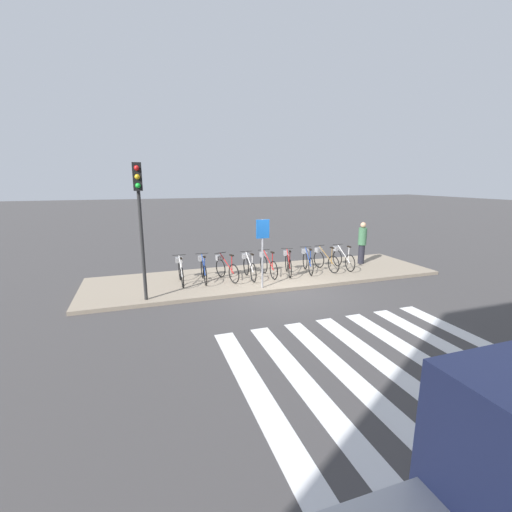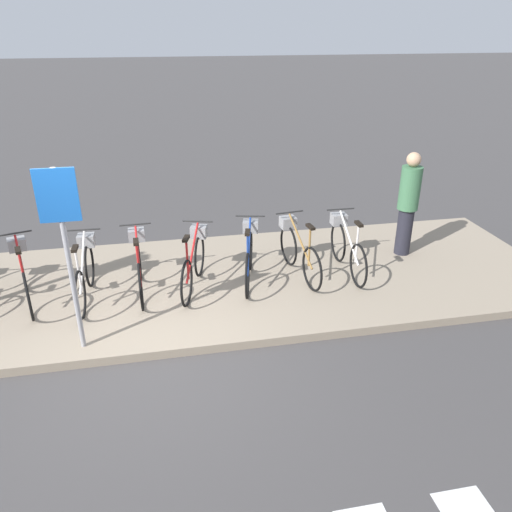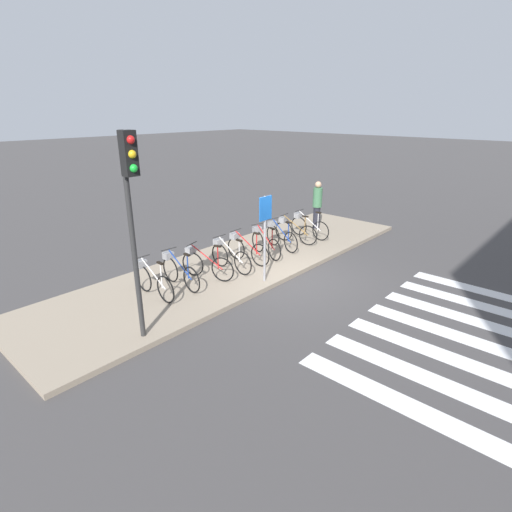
{
  "view_description": "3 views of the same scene",
  "coord_description": "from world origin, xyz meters",
  "views": [
    {
      "loc": [
        -4.41,
        -9.84,
        3.6
      ],
      "look_at": [
        -0.68,
        1.09,
        1.02
      ],
      "focal_mm": 24.0,
      "sensor_mm": 36.0,
      "label": 1
    },
    {
      "loc": [
        0.38,
        -5.14,
        3.76
      ],
      "look_at": [
        1.45,
        0.28,
        1.16
      ],
      "focal_mm": 35.0,
      "sensor_mm": 36.0,
      "label": 2
    },
    {
      "loc": [
        -8.05,
        -5.96,
        4.39
      ],
      "look_at": [
        -0.36,
        0.93,
        0.56
      ],
      "focal_mm": 28.0,
      "sensor_mm": 36.0,
      "label": 3
    }
  ],
  "objects": [
    {
      "name": "ground_plane",
      "position": [
        0.0,
        0.0,
        0.0
      ],
      "size": [
        120.0,
        120.0,
        0.0
      ],
      "primitive_type": "plane",
      "color": "#423F3F"
    },
    {
      "name": "sidewalk",
      "position": [
        0.0,
        1.72,
        0.06
      ],
      "size": [
        12.91,
        3.45,
        0.12
      ],
      "color": "gray",
      "rests_on": "ground_plane"
    },
    {
      "name": "parked_bicycle_0",
      "position": [
        -3.19,
        1.74,
        0.55
      ],
      "size": [
        0.46,
        1.6,
        0.98
      ],
      "color": "black",
      "rests_on": "sidewalk"
    },
    {
      "name": "parked_bicycle_1",
      "position": [
        -2.41,
        1.73,
        0.55
      ],
      "size": [
        0.46,
        1.59,
        0.98
      ],
      "color": "black",
      "rests_on": "sidewalk"
    },
    {
      "name": "parked_bicycle_2",
      "position": [
        -1.63,
        1.63,
        0.55
      ],
      "size": [
        0.59,
        1.54,
        0.98
      ],
      "color": "black",
      "rests_on": "sidewalk"
    },
    {
      "name": "parked_bicycle_3",
      "position": [
        -0.79,
        1.57,
        0.55
      ],
      "size": [
        0.46,
        1.6,
        0.98
      ],
      "color": "black",
      "rests_on": "sidewalk"
    },
    {
      "name": "parked_bicycle_4",
      "position": [
        -0.03,
        1.63,
        0.55
      ],
      "size": [
        0.46,
        1.6,
        0.98
      ],
      "color": "black",
      "rests_on": "sidewalk"
    },
    {
      "name": "parked_bicycle_5",
      "position": [
        0.77,
        1.6,
        0.55
      ],
      "size": [
        0.6,
        1.54,
        0.98
      ],
      "color": "black",
      "rests_on": "sidewalk"
    },
    {
      "name": "parked_bicycle_6",
      "position": [
        1.62,
        1.66,
        0.55
      ],
      "size": [
        0.54,
        1.56,
        0.98
      ],
      "color": "black",
      "rests_on": "sidewalk"
    },
    {
      "name": "parked_bicycle_7",
      "position": [
        2.39,
        1.7,
        0.55
      ],
      "size": [
        0.46,
        1.59,
        0.98
      ],
      "color": "black",
      "rests_on": "sidewalk"
    },
    {
      "name": "parked_bicycle_8",
      "position": [
        3.18,
        1.68,
        0.55
      ],
      "size": [
        0.46,
        1.6,
        0.98
      ],
      "color": "black",
      "rests_on": "sidewalk"
    },
    {
      "name": "pedestrian",
      "position": [
        4.39,
        2.1,
        1.05
      ],
      "size": [
        0.34,
        0.34,
        1.76
      ],
      "color": "#23232D",
      "rests_on": "sidewalk"
    },
    {
      "name": "traffic_light",
      "position": [
        -4.38,
        0.24,
        2.93
      ],
      "size": [
        0.24,
        0.4,
        3.94
      ],
      "color": "#2D2D2D",
      "rests_on": "sidewalk"
    },
    {
      "name": "sign_post",
      "position": [
        -0.72,
        0.29,
        1.66
      ],
      "size": [
        0.44,
        0.07,
        2.26
      ],
      "color": "#99999E",
      "rests_on": "sidewalk"
    }
  ]
}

